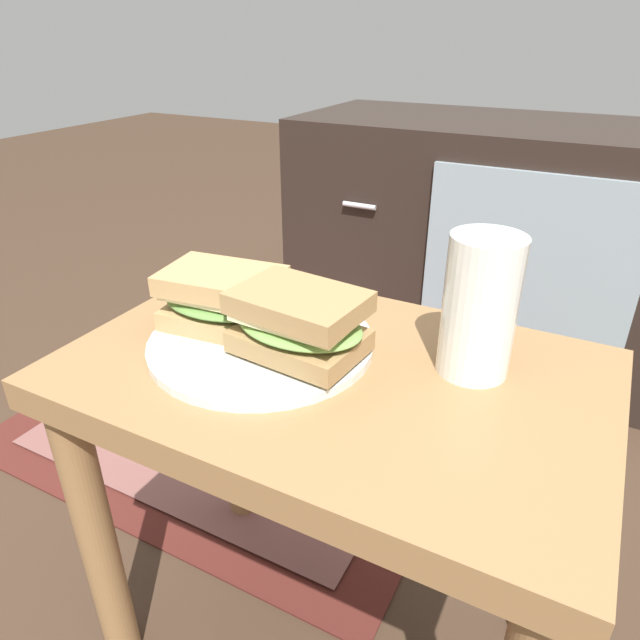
{
  "coord_description": "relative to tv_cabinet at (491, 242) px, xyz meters",
  "views": [
    {
      "loc": [
        0.22,
        -0.45,
        0.78
      ],
      "look_at": [
        -0.01,
        0.0,
        0.51
      ],
      "focal_mm": 31.82,
      "sensor_mm": 36.0,
      "label": 1
    }
  ],
  "objects": [
    {
      "name": "side_table",
      "position": [
        0.02,
        -0.95,
        0.08
      ],
      "size": [
        0.56,
        0.36,
        0.46
      ],
      "color": "olive",
      "rests_on": "ground"
    },
    {
      "name": "area_rug",
      "position": [
        -0.37,
        -0.6,
        -0.29
      ],
      "size": [
        0.91,
        0.68,
        0.01
      ],
      "color": "#4C1E19",
      "rests_on": "ground"
    },
    {
      "name": "sandwich_front",
      "position": [
        -0.12,
        -0.94,
        0.21
      ],
      "size": [
        0.15,
        0.11,
        0.07
      ],
      "color": "tan",
      "rests_on": "plate"
    },
    {
      "name": "ground_plane",
      "position": [
        0.02,
        -0.95,
        -0.29
      ],
      "size": [
        8.0,
        8.0,
        0.0
      ],
      "primitive_type": "plane",
      "color": "#3D2B1E"
    },
    {
      "name": "plate",
      "position": [
        -0.06,
        -0.95,
        0.17
      ],
      "size": [
        0.25,
        0.25,
        0.01
      ],
      "primitive_type": "cylinder",
      "color": "silver",
      "rests_on": "side_table"
    },
    {
      "name": "sandwich_back",
      "position": [
        -0.01,
        -0.96,
        0.22
      ],
      "size": [
        0.15,
        0.11,
        0.07
      ],
      "color": "#9E7A4C",
      "rests_on": "plate"
    },
    {
      "name": "tv_cabinet",
      "position": [
        0.0,
        0.0,
        0.0
      ],
      "size": [
        0.96,
        0.46,
        0.58
      ],
      "color": "black",
      "rests_on": "ground"
    },
    {
      "name": "beer_glass",
      "position": [
        0.16,
        -0.89,
        0.24
      ],
      "size": [
        0.07,
        0.07,
        0.14
      ],
      "color": "silver",
      "rests_on": "side_table"
    }
  ]
}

